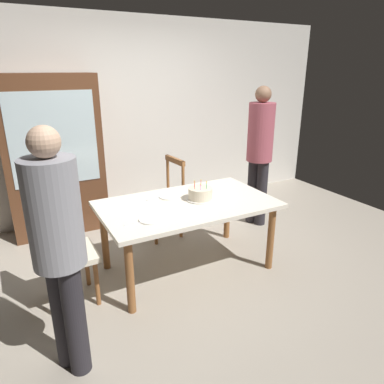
% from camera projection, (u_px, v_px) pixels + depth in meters
% --- Properties ---
extents(ground, '(6.40, 6.40, 0.00)m').
position_uv_depth(ground, '(188.00, 267.00, 3.63)').
color(ground, '#9E9384').
extents(back_wall, '(6.40, 0.10, 2.60)m').
position_uv_depth(back_wall, '(124.00, 119.00, 4.73)').
color(back_wall, beige).
rests_on(back_wall, ground).
extents(dining_table, '(1.67, 0.99, 0.72)m').
position_uv_depth(dining_table, '(187.00, 210.00, 3.41)').
color(dining_table, silver).
rests_on(dining_table, ground).
extents(birthday_cake, '(0.28, 0.28, 0.19)m').
position_uv_depth(birthday_cake, '(200.00, 194.00, 3.44)').
color(birthday_cake, silver).
rests_on(birthday_cake, dining_table).
extents(plate_near_celebrant, '(0.22, 0.22, 0.01)m').
position_uv_depth(plate_near_celebrant, '(152.00, 219.00, 2.99)').
color(plate_near_celebrant, white).
rests_on(plate_near_celebrant, dining_table).
extents(plate_far_side, '(0.22, 0.22, 0.01)m').
position_uv_depth(plate_far_side, '(170.00, 196.00, 3.53)').
color(plate_far_side, white).
rests_on(plate_far_side, dining_table).
extents(fork_near_celebrant, '(0.18, 0.03, 0.01)m').
position_uv_depth(fork_near_celebrant, '(134.00, 224.00, 2.92)').
color(fork_near_celebrant, silver).
rests_on(fork_near_celebrant, dining_table).
extents(fork_far_side, '(0.18, 0.02, 0.01)m').
position_uv_depth(fork_far_side, '(155.00, 199.00, 3.48)').
color(fork_far_side, silver).
rests_on(fork_far_side, dining_table).
extents(chair_spindle_back, '(0.48, 0.48, 0.95)m').
position_uv_depth(chair_spindle_back, '(163.00, 200.00, 4.19)').
color(chair_spindle_back, beige).
rests_on(chair_spindle_back, ground).
extents(chair_upholstered, '(0.46, 0.45, 0.95)m').
position_uv_depth(chair_upholstered, '(57.00, 249.00, 2.90)').
color(chair_upholstered, beige).
rests_on(chair_upholstered, ground).
extents(person_celebrant, '(0.32, 0.32, 1.66)m').
position_uv_depth(person_celebrant, '(58.00, 243.00, 2.12)').
color(person_celebrant, '#262328').
rests_on(person_celebrant, ground).
extents(person_guest, '(0.32, 0.32, 1.76)m').
position_uv_depth(person_guest, '(260.00, 148.00, 4.35)').
color(person_guest, '#262328').
rests_on(person_guest, ground).
extents(china_cabinet, '(1.10, 0.45, 1.90)m').
position_uv_depth(china_cabinet, '(54.00, 157.00, 4.16)').
color(china_cabinet, '#56331E').
rests_on(china_cabinet, ground).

